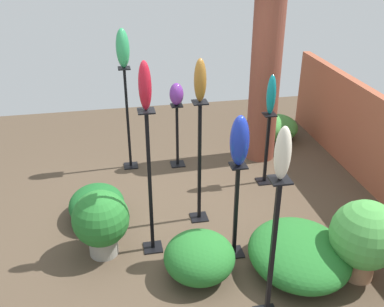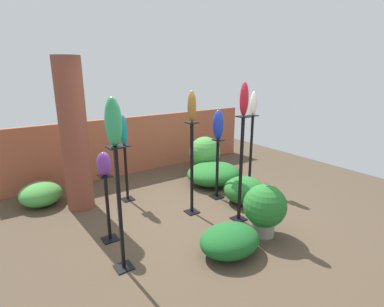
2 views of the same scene
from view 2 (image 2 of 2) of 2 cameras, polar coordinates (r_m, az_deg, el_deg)
name	(u,v)px [view 2 (image 2 of 2)]	position (r m, az deg, el deg)	size (l,w,h in m)	color
ground_plane	(209,214)	(4.87, 3.30, -11.47)	(8.00, 8.00, 0.00)	#4C3D2D
brick_wall_back	(139,144)	(6.75, -10.14, 1.77)	(5.60, 0.12, 1.24)	#9E5138
brick_pillar	(74,136)	(5.07, -21.52, 3.12)	(0.42, 0.42, 2.43)	brown
pedestal_ivory	(251,154)	(5.86, 11.13, -0.16)	(0.20, 0.20, 1.40)	black
pedestal_ruby	(241,174)	(4.47, 9.25, -3.84)	(0.20, 0.20, 1.60)	black
pedestal_violet	(108,212)	(4.17, -15.71, -10.59)	(0.20, 0.20, 0.93)	black
pedestal_cobalt	(217,172)	(5.30, 4.82, -3.47)	(0.20, 0.20, 1.07)	black
pedestal_bronze	(192,172)	(4.66, -0.03, -3.61)	(0.20, 0.20, 1.47)	black
pedestal_teal	(126,176)	(5.31, -12.39, -4.15)	(0.20, 0.20, 0.99)	black
pedestal_jade	(120,215)	(3.46, -13.53, -11.35)	(0.20, 0.20, 1.46)	black
art_vase_ivory	(254,103)	(5.67, 11.65, 9.34)	(0.13, 0.12, 0.44)	beige
art_vase_ruby	(244,99)	(4.23, 9.90, 10.17)	(0.13, 0.12, 0.47)	maroon
art_vase_violet	(104,164)	(3.93, -16.43, -1.88)	(0.18, 0.19, 0.31)	#6B2D8C
art_vase_cobalt	(218,125)	(5.08, 5.04, 5.47)	(0.20, 0.18, 0.51)	#192D9E
art_vase_bronze	(192,106)	(4.42, -0.03, 8.95)	(0.13, 0.13, 0.46)	brown
art_vase_teal	(123,130)	(5.10, -12.92, 4.30)	(0.13, 0.12, 0.51)	#0F727A
art_vase_jade	(113,122)	(3.14, -14.75, 5.83)	(0.17, 0.17, 0.51)	#2D9356
potted_plant_mid_left	(265,207)	(4.25, 13.69, -9.95)	(0.59, 0.59, 0.74)	gray
potted_plant_near_pillar	(205,153)	(6.46, 2.47, 0.07)	(0.67, 0.67, 0.84)	#936B4C
foliage_bed_east	(230,240)	(3.90, 7.21, -16.06)	(0.80, 0.65, 0.36)	#195923
foliage_bed_west	(41,194)	(5.70, -26.86, -6.87)	(0.68, 0.69, 0.40)	#479942
foliage_bed_center	(214,174)	(6.02, 4.16, -3.84)	(1.10, 1.00, 0.42)	#236B28
foliage_bed_rear	(244,190)	(5.26, 9.92, -6.87)	(0.70, 0.70, 0.45)	#236B28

